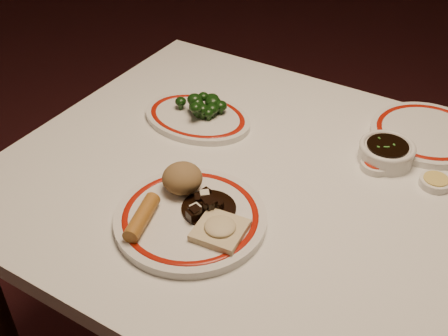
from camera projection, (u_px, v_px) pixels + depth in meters
dining_table at (287, 222)px, 1.19m from camera, size 1.20×0.90×0.75m
main_plate at (191, 218)px, 1.05m from camera, size 0.29×0.29×0.02m
rice_mound at (182, 178)px, 1.09m from camera, size 0.08×0.08×0.06m
spring_roll at (142, 217)px, 1.02m from camera, size 0.06×0.11×0.03m
fried_wonton at (220, 229)px, 1.00m from camera, size 0.10×0.10×0.02m
stirfry_heap at (207, 206)px, 1.05m from camera, size 0.10×0.11×0.03m
broccoli_plate at (197, 117)px, 1.33m from camera, size 0.27×0.24×0.02m
broccoli_pile at (203, 105)px, 1.31m from camera, size 0.12×0.10×0.05m
soy_bowl at (386, 153)px, 1.20m from camera, size 0.12×0.12×0.04m
sweet_sour_dish at (376, 165)px, 1.18m from camera, size 0.06×0.06×0.02m
mustard_dish at (435, 182)px, 1.14m from camera, size 0.06×0.06×0.02m
far_plate at (427, 133)px, 1.28m from camera, size 0.33×0.33×0.02m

